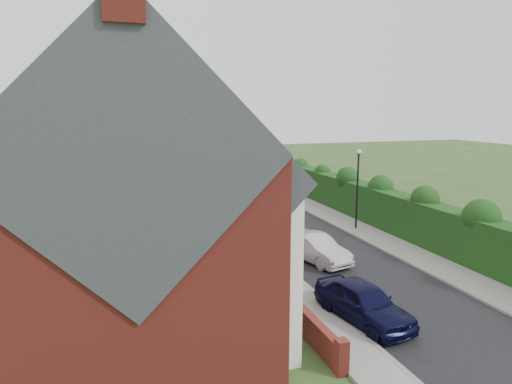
# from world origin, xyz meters

# --- Properties ---
(ground) EXTENTS (140.00, 140.00, 0.00)m
(ground) POSITION_xyz_m (0.00, 0.00, 0.00)
(ground) COLOR #2D4C1E
(ground) RESTS_ON ground
(road) EXTENTS (6.00, 58.00, 0.02)m
(road) POSITION_xyz_m (-0.50, 11.00, 0.01)
(road) COLOR black
(road) RESTS_ON ground
(pavement_hedge_side) EXTENTS (2.20, 58.00, 0.12)m
(pavement_hedge_side) POSITION_xyz_m (3.60, 11.00, 0.06)
(pavement_hedge_side) COLOR gray
(pavement_hedge_side) RESTS_ON ground
(pavement_house_side) EXTENTS (1.70, 58.00, 0.12)m
(pavement_house_side) POSITION_xyz_m (-4.35, 11.00, 0.06)
(pavement_house_side) COLOR gray
(pavement_house_side) RESTS_ON ground
(kerb_hedge_side) EXTENTS (0.18, 58.00, 0.13)m
(kerb_hedge_side) POSITION_xyz_m (2.55, 11.00, 0.07)
(kerb_hedge_side) COLOR gray
(kerb_hedge_side) RESTS_ON ground
(kerb_house_side) EXTENTS (0.18, 58.00, 0.13)m
(kerb_house_side) POSITION_xyz_m (-3.55, 11.00, 0.07)
(kerb_house_side) COLOR gray
(kerb_house_side) RESTS_ON ground
(hedge) EXTENTS (2.10, 58.00, 2.85)m
(hedge) POSITION_xyz_m (5.40, 11.00, 1.60)
(hedge) COLOR #173310
(hedge) RESTS_ON ground
(terrace_row) EXTENTS (9.05, 40.50, 11.50)m
(terrace_row) POSITION_xyz_m (-10.87, 9.98, 4.47)
(terrace_row) COLOR maroon
(terrace_row) RESTS_ON ground
(garden_wall_row) EXTENTS (0.35, 40.35, 1.10)m
(garden_wall_row) POSITION_xyz_m (-5.35, 10.00, 0.46)
(garden_wall_row) COLOR maroon
(garden_wall_row) RESTS_ON ground
(lamppost) EXTENTS (0.32, 0.32, 5.16)m
(lamppost) POSITION_xyz_m (3.40, 4.00, 3.30)
(lamppost) COLOR black
(lamppost) RESTS_ON ground
(tree_far_left) EXTENTS (7.14, 6.80, 9.29)m
(tree_far_left) POSITION_xyz_m (-2.65, 40.08, 5.71)
(tree_far_left) COLOR #332316
(tree_far_left) RESTS_ON ground
(tree_far_right) EXTENTS (7.98, 7.60, 10.31)m
(tree_far_right) POSITION_xyz_m (3.39, 42.08, 6.31)
(tree_far_right) COLOR #332316
(tree_far_right) RESTS_ON ground
(tree_far_back) EXTENTS (8.40, 8.00, 10.82)m
(tree_far_back) POSITION_xyz_m (-8.59, 43.08, 6.62)
(tree_far_back) COLOR #332316
(tree_far_back) RESTS_ON ground
(car_navy) EXTENTS (2.40, 4.51, 1.46)m
(car_navy) POSITION_xyz_m (-2.92, -7.20, 0.73)
(car_navy) COLOR black
(car_navy) RESTS_ON ground
(car_silver_a) EXTENTS (2.41, 4.41, 1.38)m
(car_silver_a) POSITION_xyz_m (-1.69, -0.67, 0.69)
(car_silver_a) COLOR #B7B6BB
(car_silver_a) RESTS_ON ground
(car_silver_b) EXTENTS (2.53, 4.92, 1.33)m
(car_silver_b) POSITION_xyz_m (-1.83, 3.05, 0.66)
(car_silver_b) COLOR #AEB0B6
(car_silver_b) RESTS_ON ground
(car_white) EXTENTS (3.02, 5.66, 1.56)m
(car_white) POSITION_xyz_m (-2.20, 7.00, 0.78)
(car_white) COLOR white
(car_white) RESTS_ON ground
(car_green) EXTENTS (1.80, 3.98, 1.32)m
(car_green) POSITION_xyz_m (-2.18, 12.60, 0.66)
(car_green) COLOR black
(car_green) RESTS_ON ground
(car_red) EXTENTS (2.35, 4.82, 1.52)m
(car_red) POSITION_xyz_m (-2.29, 20.89, 0.76)
(car_red) COLOR maroon
(car_red) RESTS_ON ground
(car_beige) EXTENTS (3.00, 5.09, 1.33)m
(car_beige) POSITION_xyz_m (-3.00, 24.99, 0.66)
(car_beige) COLOR beige
(car_beige) RESTS_ON ground
(car_grey) EXTENTS (3.18, 5.41, 1.47)m
(car_grey) POSITION_xyz_m (-2.06, 30.92, 0.74)
(car_grey) COLOR #505257
(car_grey) RESTS_ON ground
(horse) EXTENTS (1.03, 1.89, 1.53)m
(horse) POSITION_xyz_m (-0.22, 12.97, 0.76)
(horse) COLOR #422F18
(horse) RESTS_ON ground
(horse_cart) EXTENTS (1.46, 3.23, 2.33)m
(horse_cart) POSITION_xyz_m (-0.22, 14.92, 1.33)
(horse_cart) COLOR black
(horse_cart) RESTS_ON ground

